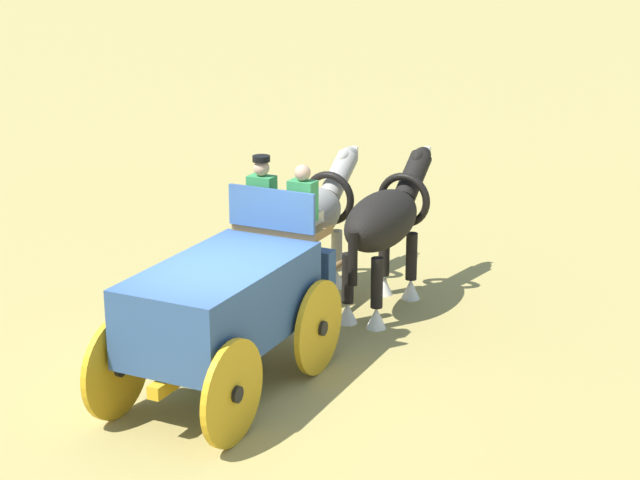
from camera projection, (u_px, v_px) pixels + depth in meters
ground_plane at (224, 393)px, 13.51m from camera, size 220.00×220.00×0.00m
show_wagon at (228, 301)px, 13.30m from camera, size 5.82×2.24×2.74m
draft_horse_near at (309, 218)px, 16.62m from camera, size 3.00×1.18×2.14m
draft_horse_off at (385, 222)px, 16.05m from camera, size 3.03×1.17×2.25m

